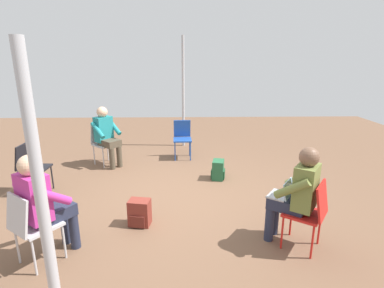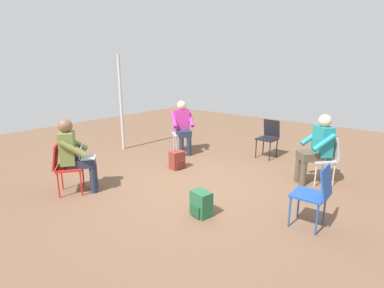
{
  "view_description": "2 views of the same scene",
  "coord_description": "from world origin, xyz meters",
  "px_view_note": "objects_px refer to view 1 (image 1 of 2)",
  "views": [
    {
      "loc": [
        4.47,
        0.18,
        2.17
      ],
      "look_at": [
        -0.34,
        0.3,
        0.8
      ],
      "focal_mm": 28.0,
      "sensor_mm": 36.0,
      "label": 1
    },
    {
      "loc": [
        -3.1,
        3.82,
        2.06
      ],
      "look_at": [
        -0.19,
        0.32,
        0.85
      ],
      "focal_mm": 28.0,
      "sensor_mm": 36.0,
      "label": 2
    }
  ],
  "objects_px": {
    "chair_southeast": "(31,224)",
    "backpack_by_empty_chair": "(218,171)",
    "chair_west": "(182,136)",
    "person_with_laptop": "(297,191)",
    "chair_southwest": "(103,141)",
    "person_in_teal": "(106,133)",
    "chair_south": "(31,165)",
    "person_in_magenta": "(43,201)",
    "backpack_near_laptop_user": "(140,214)",
    "chair_northeast": "(310,211)"
  },
  "relations": [
    {
      "from": "chair_southeast",
      "to": "backpack_by_empty_chair",
      "type": "xyz_separation_m",
      "value": [
        -2.38,
        2.26,
        -0.34
      ]
    },
    {
      "from": "chair_west",
      "to": "person_with_laptop",
      "type": "relative_size",
      "value": 0.69
    },
    {
      "from": "chair_southwest",
      "to": "person_with_laptop",
      "type": "relative_size",
      "value": 0.69
    },
    {
      "from": "chair_southwest",
      "to": "chair_west",
      "type": "height_order",
      "value": "same"
    },
    {
      "from": "person_in_teal",
      "to": "backpack_by_empty_chair",
      "type": "distance_m",
      "value": 2.44
    },
    {
      "from": "chair_south",
      "to": "backpack_by_empty_chair",
      "type": "bearing_deg",
      "value": 101.03
    },
    {
      "from": "chair_south",
      "to": "person_in_magenta",
      "type": "bearing_deg",
      "value": 31.78
    },
    {
      "from": "chair_west",
      "to": "chair_southeast",
      "type": "height_order",
      "value": "same"
    },
    {
      "from": "chair_west",
      "to": "backpack_near_laptop_user",
      "type": "xyz_separation_m",
      "value": [
        2.9,
        -0.56,
        -0.34
      ]
    },
    {
      "from": "chair_northeast",
      "to": "person_with_laptop",
      "type": "bearing_deg",
      "value": 90.0
    },
    {
      "from": "person_in_magenta",
      "to": "backpack_by_empty_chair",
      "type": "distance_m",
      "value": 3.16
    },
    {
      "from": "person_in_magenta",
      "to": "person_in_teal",
      "type": "bearing_deg",
      "value": 127.54
    },
    {
      "from": "person_in_magenta",
      "to": "backpack_near_laptop_user",
      "type": "xyz_separation_m",
      "value": [
        -0.66,
        0.92,
        -0.54
      ]
    },
    {
      "from": "person_in_magenta",
      "to": "chair_southwest",
      "type": "bearing_deg",
      "value": 129.73
    },
    {
      "from": "chair_west",
      "to": "chair_southeast",
      "type": "bearing_deg",
      "value": 64.83
    },
    {
      "from": "backpack_near_laptop_user",
      "to": "person_in_teal",
      "type": "bearing_deg",
      "value": -157.34
    },
    {
      "from": "person_with_laptop",
      "to": "chair_southeast",
      "type": "bearing_deg",
      "value": 131.95
    },
    {
      "from": "person_in_teal",
      "to": "person_in_magenta",
      "type": "relative_size",
      "value": 1.0
    },
    {
      "from": "chair_northeast",
      "to": "person_in_magenta",
      "type": "xyz_separation_m",
      "value": [
        0.08,
        -2.97,
        0.2
      ]
    },
    {
      "from": "chair_southwest",
      "to": "backpack_near_laptop_user",
      "type": "height_order",
      "value": "chair_southwest"
    },
    {
      "from": "backpack_by_empty_chair",
      "to": "chair_west",
      "type": "bearing_deg",
      "value": -152.67
    },
    {
      "from": "person_in_magenta",
      "to": "backpack_near_laptop_user",
      "type": "height_order",
      "value": "person_in_magenta"
    },
    {
      "from": "chair_southeast",
      "to": "person_in_teal",
      "type": "relative_size",
      "value": 0.69
    },
    {
      "from": "chair_southeast",
      "to": "person_with_laptop",
      "type": "distance_m",
      "value": 2.95
    },
    {
      "from": "person_in_teal",
      "to": "backpack_by_empty_chair",
      "type": "xyz_separation_m",
      "value": [
        0.81,
        2.24,
        -0.54
      ]
    },
    {
      "from": "chair_west",
      "to": "person_in_magenta",
      "type": "relative_size",
      "value": 0.69
    },
    {
      "from": "chair_southwest",
      "to": "person_with_laptop",
      "type": "xyz_separation_m",
      "value": [
        3.0,
        3.04,
        0.2
      ]
    },
    {
      "from": "person_in_teal",
      "to": "person_in_magenta",
      "type": "distance_m",
      "value": 3.06
    },
    {
      "from": "chair_southeast",
      "to": "backpack_by_empty_chair",
      "type": "relative_size",
      "value": 2.36
    },
    {
      "from": "chair_south",
      "to": "chair_southeast",
      "type": "bearing_deg",
      "value": 27.53
    },
    {
      "from": "chair_southwest",
      "to": "backpack_by_empty_chair",
      "type": "relative_size",
      "value": 2.36
    },
    {
      "from": "chair_west",
      "to": "chair_northeast",
      "type": "xyz_separation_m",
      "value": [
        3.48,
        1.49,
        0.0
      ]
    },
    {
      "from": "person_in_teal",
      "to": "person_in_magenta",
      "type": "height_order",
      "value": "same"
    },
    {
      "from": "chair_west",
      "to": "backpack_by_empty_chair",
      "type": "distance_m",
      "value": 1.51
    },
    {
      "from": "chair_south",
      "to": "person_in_magenta",
      "type": "xyz_separation_m",
      "value": [
        1.72,
        1.0,
        0.2
      ]
    },
    {
      "from": "chair_southwest",
      "to": "person_with_laptop",
      "type": "bearing_deg",
      "value": 87.2
    },
    {
      "from": "person_in_magenta",
      "to": "chair_southeast",
      "type": "bearing_deg",
      "value": -90.0
    },
    {
      "from": "chair_west",
      "to": "chair_south",
      "type": "relative_size",
      "value": 1.0
    },
    {
      "from": "chair_south",
      "to": "chair_southwest",
      "type": "bearing_deg",
      "value": 152.7
    },
    {
      "from": "backpack_near_laptop_user",
      "to": "chair_southwest",
      "type": "bearing_deg",
      "value": -155.84
    },
    {
      "from": "person_in_teal",
      "to": "chair_southeast",
      "type": "bearing_deg",
      "value": 41.49
    },
    {
      "from": "person_in_teal",
      "to": "person_in_magenta",
      "type": "bearing_deg",
      "value": 43.31
    },
    {
      "from": "chair_west",
      "to": "person_with_laptop",
      "type": "xyz_separation_m",
      "value": [
        3.38,
        1.35,
        0.2
      ]
    },
    {
      "from": "backpack_near_laptop_user",
      "to": "backpack_by_empty_chair",
      "type": "distance_m",
      "value": 2.01
    },
    {
      "from": "chair_northeast",
      "to": "person_in_magenta",
      "type": "height_order",
      "value": "person_in_magenta"
    },
    {
      "from": "chair_southwest",
      "to": "person_in_magenta",
      "type": "bearing_deg",
      "value": 45.5
    },
    {
      "from": "chair_southwest",
      "to": "backpack_by_empty_chair",
      "type": "bearing_deg",
      "value": 110.48
    },
    {
      "from": "person_in_teal",
      "to": "backpack_near_laptop_user",
      "type": "distance_m",
      "value": 2.66
    },
    {
      "from": "chair_west",
      "to": "person_in_teal",
      "type": "relative_size",
      "value": 0.69
    },
    {
      "from": "chair_southeast",
      "to": "person_in_teal",
      "type": "xyz_separation_m",
      "value": [
        -3.19,
        0.02,
        0.2
      ]
    }
  ]
}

